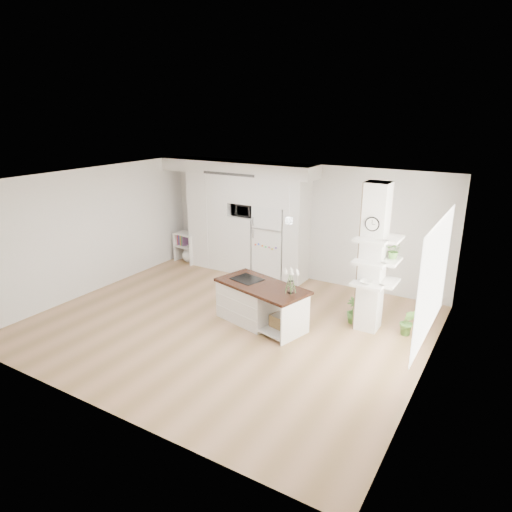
% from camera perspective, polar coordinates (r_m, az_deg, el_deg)
% --- Properties ---
extents(floor, '(7.00, 6.00, 0.01)m').
position_cam_1_polar(floor, '(8.70, -3.51, -8.48)').
color(floor, tan).
rests_on(floor, ground).
extents(room, '(7.04, 6.04, 2.72)m').
position_cam_1_polar(room, '(8.05, -3.76, 3.43)').
color(room, white).
rests_on(room, ground).
extents(cabinet_wall, '(4.00, 0.71, 2.70)m').
position_cam_1_polar(cabinet_wall, '(11.08, -2.08, 5.61)').
color(cabinet_wall, white).
rests_on(cabinet_wall, floor).
extents(refrigerator, '(0.78, 0.69, 1.75)m').
position_cam_1_polar(refrigerator, '(10.78, 2.12, 1.81)').
color(refrigerator, white).
rests_on(refrigerator, floor).
extents(column, '(0.69, 0.90, 2.70)m').
position_cam_1_polar(column, '(8.21, 14.78, -0.52)').
color(column, silver).
rests_on(column, floor).
extents(window, '(0.00, 2.40, 2.40)m').
position_cam_1_polar(window, '(7.18, 21.38, -2.60)').
color(window, white).
rests_on(window, room).
extents(pendant_light, '(0.12, 0.12, 0.10)m').
position_cam_1_polar(pendant_light, '(7.32, 7.95, 3.96)').
color(pendant_light, white).
rests_on(pendant_light, room).
extents(kitchen_island, '(1.92, 1.25, 1.36)m').
position_cam_1_polar(kitchen_island, '(8.64, -0.16, -5.59)').
color(kitchen_island, white).
rests_on(kitchen_island, floor).
extents(bookshelf, '(0.71, 0.48, 0.78)m').
position_cam_1_polar(bookshelf, '(12.11, -8.53, 0.78)').
color(bookshelf, white).
rests_on(bookshelf, floor).
extents(floor_plant_a, '(0.31, 0.26, 0.52)m').
position_cam_1_polar(floor_plant_a, '(8.61, 18.47, -7.84)').
color(floor_plant_a, '#4C8234').
rests_on(floor_plant_a, floor).
extents(floor_plant_b, '(0.30, 0.30, 0.50)m').
position_cam_1_polar(floor_plant_b, '(8.83, 12.16, -6.67)').
color(floor_plant_b, '#4C8234').
rests_on(floor_plant_b, floor).
extents(microwave, '(0.54, 0.37, 0.30)m').
position_cam_1_polar(microwave, '(10.94, -1.45, 5.80)').
color(microwave, '#2D2D2D').
rests_on(microwave, cabinet_wall).
extents(shelf_plant, '(0.27, 0.23, 0.30)m').
position_cam_1_polar(shelf_plant, '(8.26, 16.88, 0.67)').
color(shelf_plant, '#4C8234').
rests_on(shelf_plant, column).
extents(decor_bowl, '(0.22, 0.22, 0.05)m').
position_cam_1_polar(decor_bowl, '(8.14, 13.59, -3.21)').
color(decor_bowl, white).
rests_on(decor_bowl, column).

